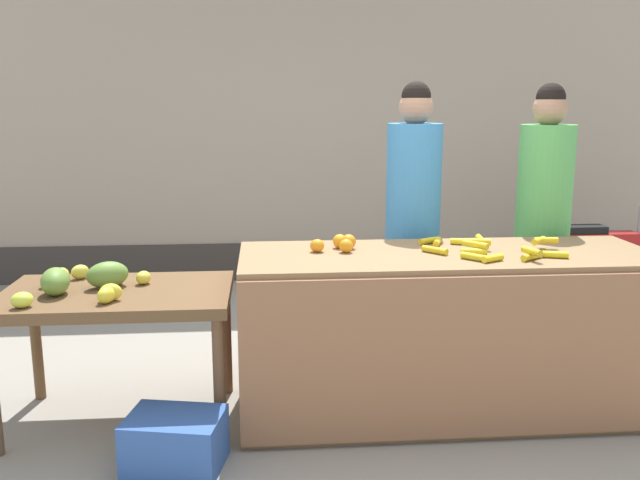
{
  "coord_description": "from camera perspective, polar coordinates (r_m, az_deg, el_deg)",
  "views": [
    {
      "loc": [
        -0.51,
        -3.45,
        1.69
      ],
      "look_at": [
        -0.21,
        0.15,
        0.95
      ],
      "focal_mm": 37.65,
      "sensor_mm": 36.0,
      "label": 1
    }
  ],
  "objects": [
    {
      "name": "side_table_wooden",
      "position": [
        3.69,
        -16.84,
        -5.41
      ],
      "size": [
        1.18,
        0.74,
        0.73
      ],
      "color": "brown",
      "rests_on": "ground"
    },
    {
      "name": "fruit_stall_counter",
      "position": [
        3.79,
        10.64,
        -7.76
      ],
      "size": [
        2.24,
        0.79,
        0.9
      ],
      "color": "olive",
      "rests_on": "ground"
    },
    {
      "name": "vendor_woman_green_shirt",
      "position": [
        4.49,
        18.35,
        1.01
      ],
      "size": [
        0.34,
        0.34,
        1.81
      ],
      "color": "#33333D",
      "rests_on": "ground"
    },
    {
      "name": "market_wall_back",
      "position": [
        6.5,
        -0.24,
        9.36
      ],
      "size": [
        8.01,
        0.23,
        2.94
      ],
      "color": "tan",
      "rests_on": "ground"
    },
    {
      "name": "mango_papaya_pile",
      "position": [
        3.69,
        -19.52,
        -3.23
      ],
      "size": [
        0.62,
        0.65,
        0.14
      ],
      "color": "#D4CC45",
      "rests_on": "side_table_wooden"
    },
    {
      "name": "vendor_woman_blue_shirt",
      "position": [
        4.26,
        7.87,
        1.01
      ],
      "size": [
        0.34,
        0.34,
        1.82
      ],
      "color": "#33333D",
      "rests_on": "ground"
    },
    {
      "name": "produce_sack",
      "position": [
        4.3,
        -3.72,
        -7.38
      ],
      "size": [
        0.42,
        0.45,
        0.59
      ],
      "primitive_type": "ellipsoid",
      "rotation": [
        0.0,
        0.0,
        2.0
      ],
      "color": "maroon",
      "rests_on": "ground"
    },
    {
      "name": "parked_motorcycle",
      "position": [
        5.98,
        21.75,
        -1.72
      ],
      "size": [
        1.6,
        0.18,
        0.88
      ],
      "color": "black",
      "rests_on": "ground"
    },
    {
      "name": "orange_pile",
      "position": [
        3.65,
        1.38,
        -0.31
      ],
      "size": [
        0.26,
        0.19,
        0.08
      ],
      "color": "orange",
      "rests_on": "fruit_stall_counter"
    },
    {
      "name": "ground_plane",
      "position": [
        3.88,
        3.43,
        -14.29
      ],
      "size": [
        24.0,
        24.0,
        0.0
      ],
      "primitive_type": "plane",
      "color": "gray"
    },
    {
      "name": "banana_bunch_pile",
      "position": [
        3.72,
        14.06,
        -0.6
      ],
      "size": [
        0.77,
        0.61,
        0.07
      ],
      "color": "gold",
      "rests_on": "fruit_stall_counter"
    },
    {
      "name": "produce_crate",
      "position": [
        3.36,
        -12.21,
        -16.41
      ],
      "size": [
        0.49,
        0.4,
        0.26
      ],
      "primitive_type": "cube",
      "rotation": [
        0.0,
        0.0,
        -0.2
      ],
      "color": "#3359A5",
      "rests_on": "ground"
    }
  ]
}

